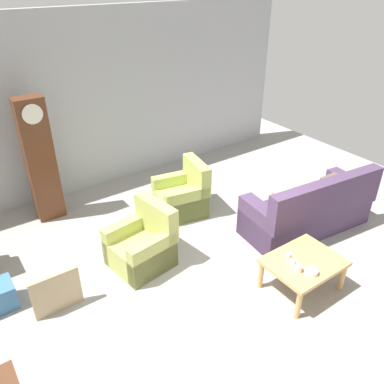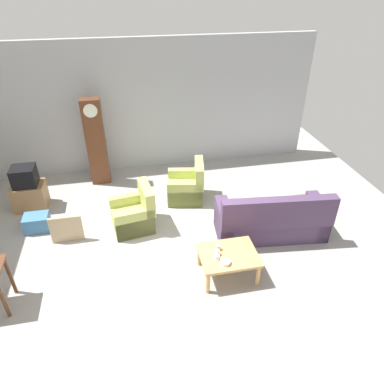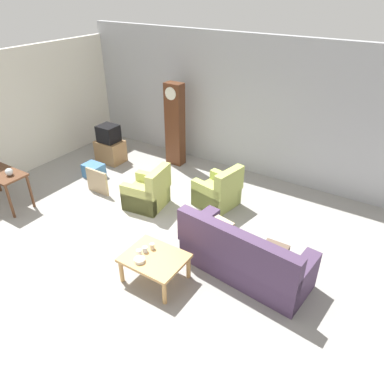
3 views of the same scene
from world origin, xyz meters
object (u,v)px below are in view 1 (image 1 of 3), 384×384
object	(u,v)px
cup_white_porcelain	(298,268)
grandfather_clock	(40,161)
cup_blue_rimmed	(293,263)
couch_floral	(309,211)
armchair_olive_far	(182,196)
framed_picture_leaning	(57,293)
armchair_olive_near	(143,246)
bowl_white_stacked	(311,271)
coffee_table_wood	(304,265)
cup_cream_tall	(289,256)

from	to	relation	value
cup_white_porcelain	grandfather_clock	bearing A→B (deg)	117.32
cup_white_porcelain	cup_blue_rimmed	size ratio (longest dim) A/B	1.05
couch_floral	cup_white_porcelain	xyz separation A→B (m)	(-1.35, -0.95, 0.16)
grandfather_clock	cup_white_porcelain	world-z (taller)	grandfather_clock
armchair_olive_far	couch_floral	bearing A→B (deg)	-49.76
framed_picture_leaning	armchair_olive_near	bearing A→B (deg)	8.26
couch_floral	framed_picture_leaning	xyz separation A→B (m)	(-3.89, 0.60, -0.07)
couch_floral	cup_blue_rimmed	bearing A→B (deg)	-147.44
framed_picture_leaning	cup_white_porcelain	size ratio (longest dim) A/B	6.08
armchair_olive_far	cup_blue_rimmed	world-z (taller)	armchair_olive_far
grandfather_clock	bowl_white_stacked	size ratio (longest dim) A/B	12.48
coffee_table_wood	grandfather_clock	distance (m)	4.30
cup_white_porcelain	armchair_olive_far	bearing A→B (deg)	90.20
cup_white_porcelain	cup_cream_tall	distance (m)	0.24
cup_cream_tall	couch_floral	bearing A→B (deg)	29.68
cup_blue_rimmed	armchair_olive_far	bearing A→B (deg)	90.88
couch_floral	coffee_table_wood	bearing A→B (deg)	-142.58
grandfather_clock	cup_cream_tall	size ratio (longest dim) A/B	20.96
couch_floral	coffee_table_wood	size ratio (longest dim) A/B	2.27
framed_picture_leaning	cup_white_porcelain	world-z (taller)	cup_white_porcelain
armchair_olive_near	cup_blue_rimmed	size ratio (longest dim) A/B	9.75
cup_cream_tall	armchair_olive_near	bearing A→B (deg)	131.06
coffee_table_wood	framed_picture_leaning	distance (m)	3.13
coffee_table_wood	cup_cream_tall	size ratio (longest dim) A/B	9.68
cup_cream_tall	armchair_olive_far	bearing A→B (deg)	92.18
couch_floral	grandfather_clock	xyz separation A→B (m)	(-3.29, 2.80, 0.69)
coffee_table_wood	bowl_white_stacked	size ratio (longest dim) A/B	5.76
framed_picture_leaning	bowl_white_stacked	world-z (taller)	framed_picture_leaning
cup_white_porcelain	couch_floral	bearing A→B (deg)	35.21
armchair_olive_far	cup_blue_rimmed	bearing A→B (deg)	-89.12
cup_white_porcelain	cup_blue_rimmed	xyz separation A→B (m)	(0.03, 0.11, -0.00)
couch_floral	framed_picture_leaning	bearing A→B (deg)	171.23
coffee_table_wood	cup_white_porcelain	distance (m)	0.27
armchair_olive_near	cup_cream_tall	size ratio (longest dim) A/B	9.28
couch_floral	cup_blue_rimmed	distance (m)	1.58
cup_blue_rimmed	bowl_white_stacked	size ratio (longest dim) A/B	0.57
couch_floral	cup_cream_tall	size ratio (longest dim) A/B	22.00
couch_floral	cup_white_porcelain	bearing A→B (deg)	-144.79
couch_floral	cup_blue_rimmed	world-z (taller)	couch_floral
armchair_olive_near	cup_cream_tall	xyz separation A→B (m)	(1.32, -1.51, 0.21)
grandfather_clock	cup_white_porcelain	size ratio (longest dim) A/B	21.05
couch_floral	armchair_olive_near	xyz separation A→B (m)	(-2.59, 0.79, -0.05)
grandfather_clock	cup_blue_rimmed	distance (m)	4.18
couch_floral	coffee_table_wood	xyz separation A→B (m)	(-1.13, -0.86, 0.05)
coffee_table_wood	cup_cream_tall	xyz separation A→B (m)	(-0.15, 0.14, 0.12)
grandfather_clock	cup_cream_tall	xyz separation A→B (m)	(2.02, -3.53, -0.53)
grandfather_clock	framed_picture_leaning	size ratio (longest dim) A/B	3.46
cup_white_porcelain	bowl_white_stacked	distance (m)	0.16
cup_blue_rimmed	bowl_white_stacked	xyz separation A→B (m)	(0.08, -0.22, -0.02)
cup_cream_tall	coffee_table_wood	bearing A→B (deg)	-43.33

